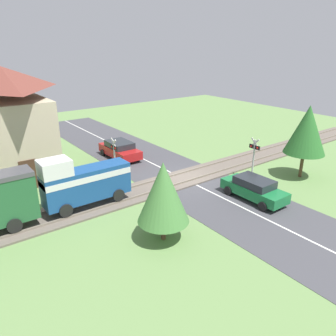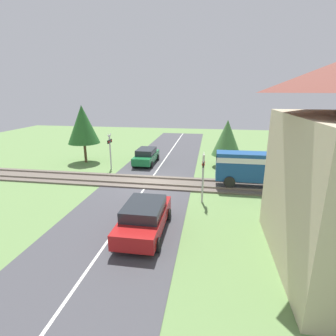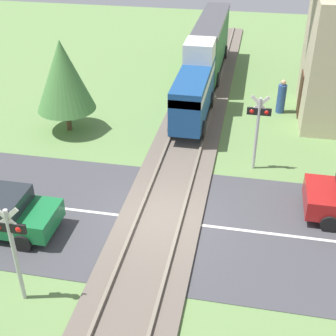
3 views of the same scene
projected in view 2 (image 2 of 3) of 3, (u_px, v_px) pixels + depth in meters
The scene contains 11 objects.
ground_plane at pixel (149, 183), 19.32m from camera, with size 60.00×60.00×0.00m, color #66894C.
road_surface at pixel (149, 183), 19.32m from camera, with size 48.00×6.40×0.02m.
track_bed at pixel (149, 182), 19.31m from camera, with size 2.80×48.00×0.24m.
train at pixel (321, 165), 17.02m from camera, with size 1.58×13.13×3.18m.
car_near_crossing at pixel (146, 156), 24.25m from camera, with size 4.27×1.81×1.42m.
car_far_side at pixel (144, 217), 12.32m from camera, with size 4.44×2.04×1.49m.
crossing_signal_west_approach at pixel (110, 147), 22.17m from camera, with size 0.90×0.18×3.09m.
crossing_signal_east_approach at pixel (203, 171), 15.37m from camera, with size 0.90×0.18×3.09m.
pedestrian_by_station at pixel (307, 204), 13.84m from camera, with size 0.41×0.41×1.67m.
tree_roadside_hedge at pixel (227, 138), 22.85m from camera, with size 2.58×2.58×4.14m.
tree_beyond_track at pixel (83, 124), 23.99m from camera, with size 2.90×2.90×5.32m.
Camera 2 is at (17.78, 4.33, 6.46)m, focal length 28.00 mm.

